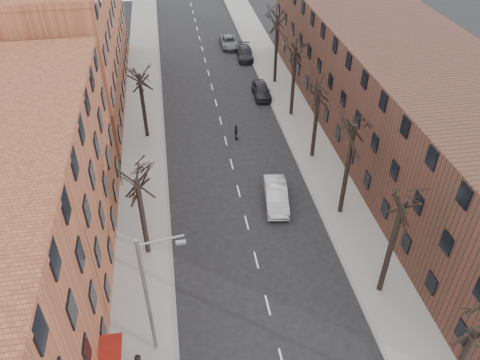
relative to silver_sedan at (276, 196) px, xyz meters
name	(u,v)px	position (x,y,z in m)	size (l,w,h in m)	color
sidewalk_left	(143,131)	(-10.76, 13.10, -0.74)	(4.00, 90.00, 0.15)	gray
sidewalk_right	(297,119)	(5.24, 13.10, -0.74)	(4.00, 90.00, 0.15)	gray
building_left_far	(58,37)	(-18.76, 22.10, 6.18)	(12.00, 28.00, 14.00)	brown
building_right	(398,92)	(13.24, 8.10, 4.18)	(12.00, 50.00, 10.00)	#4D2A24
tree_right_b	(379,290)	(4.84, -9.90, -0.82)	(5.20, 5.20, 10.80)	black
tree_right_c	(340,212)	(4.84, -1.90, -0.82)	(5.20, 5.20, 11.60)	black
tree_right_d	(312,157)	(4.84, 6.10, -0.82)	(5.20, 5.20, 10.00)	black
tree_right_e	(291,115)	(4.84, 14.10, -0.82)	(5.20, 5.20, 10.80)	black
tree_right_f	(275,82)	(4.84, 22.10, -0.82)	(5.20, 5.20, 11.60)	black
tree_left_a	(149,252)	(-10.36, -3.90, -0.82)	(5.20, 5.20, 9.50)	black
tree_left_b	(148,137)	(-10.36, 12.10, -0.82)	(5.20, 5.20, 9.50)	black
streetlight	(149,293)	(-9.79, -11.90, 4.20)	(2.45, 0.22, 9.03)	slate
silver_sedan	(276,196)	(0.00, 0.00, 0.00)	(1.73, 4.96, 1.64)	#AEAFB5
parked_car_near	(261,90)	(2.54, 18.77, -0.05)	(1.82, 4.52, 1.54)	black
parked_car_mid	(245,53)	(2.54, 29.79, -0.11)	(1.99, 4.89, 1.42)	black
parked_car_far	(229,42)	(1.04, 34.16, -0.14)	(2.24, 4.85, 1.35)	#595B61
pedestrian_crossing	(236,132)	(-1.70, 10.24, -0.04)	(0.91, 0.38, 1.56)	black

